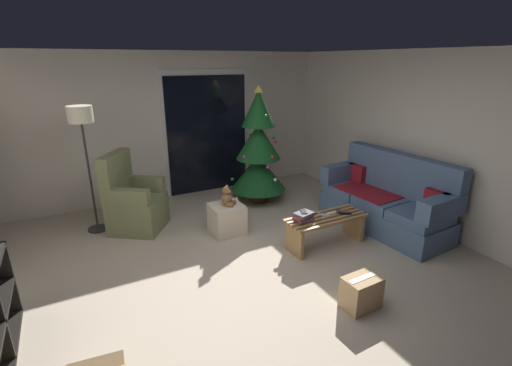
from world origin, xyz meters
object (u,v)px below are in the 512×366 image
(book_stack, at_px, (304,217))
(teddy_bear_cream_by_tree, at_px, (235,208))
(remote_white, at_px, (331,213))
(remote_black, at_px, (345,213))
(ottoman, at_px, (227,219))
(couch, at_px, (386,201))
(floor_lamp, at_px, (82,127))
(teddy_bear_chestnut, at_px, (227,197))
(cardboard_box_taped_mid_floor, at_px, (361,292))
(remote_silver, at_px, (324,215))
(cell_phone, at_px, (304,211))
(armchair, at_px, (134,203))
(remote_graphite, at_px, (338,211))
(christmas_tree, at_px, (258,152))
(coffee_table, at_px, (326,226))

(book_stack, xyz_separation_m, teddy_bear_cream_by_tree, (-0.29, 1.44, -0.36))
(remote_white, bearing_deg, book_stack, -87.71)
(remote_black, distance_m, book_stack, 0.62)
(teddy_bear_cream_by_tree, bearing_deg, remote_black, -59.18)
(remote_black, bearing_deg, teddy_bear_cream_by_tree, 60.71)
(ottoman, bearing_deg, couch, -22.69)
(floor_lamp, relative_size, teddy_bear_chestnut, 6.25)
(floor_lamp, bearing_deg, cardboard_box_taped_mid_floor, -55.26)
(remote_silver, distance_m, remote_white, 0.13)
(couch, xyz_separation_m, cell_phone, (-1.48, -0.02, 0.14))
(remote_white, bearing_deg, cell_phone, -89.58)
(armchair, bearing_deg, ottoman, -33.48)
(cardboard_box_taped_mid_floor, bearing_deg, couch, 37.27)
(floor_lamp, xyz_separation_m, cardboard_box_taped_mid_floor, (2.15, -3.11, -1.34))
(teddy_bear_chestnut, xyz_separation_m, cardboard_box_taped_mid_floor, (0.51, -2.13, -0.38))
(couch, height_order, teddy_bear_chestnut, couch)
(book_stack, height_order, cardboard_box_taped_mid_floor, book_stack)
(floor_lamp, xyz_separation_m, teddy_bear_cream_by_tree, (2.00, -0.46, -1.38))
(cardboard_box_taped_mid_floor, bearing_deg, remote_black, 56.27)
(floor_lamp, bearing_deg, ottoman, -30.68)
(ottoman, height_order, teddy_bear_chestnut, teddy_bear_chestnut)
(remote_silver, xyz_separation_m, cardboard_box_taped_mid_floor, (-0.46, -1.21, -0.26))
(teddy_bear_chestnut, bearing_deg, remote_graphite, -36.09)
(teddy_bear_chestnut, bearing_deg, remote_black, -38.48)
(ottoman, height_order, cardboard_box_taped_mid_floor, ottoman)
(couch, distance_m, remote_white, 1.04)
(ottoman, relative_size, teddy_bear_cream_by_tree, 1.54)
(remote_black, relative_size, ottoman, 0.35)
(christmas_tree, bearing_deg, floor_lamp, 178.09)
(cell_phone, bearing_deg, christmas_tree, 101.93)
(remote_white, height_order, cardboard_box_taped_mid_floor, remote_white)
(couch, relative_size, remote_white, 12.69)
(couch, xyz_separation_m, teddy_bear_chestnut, (-2.14, 0.89, 0.14))
(coffee_table, bearing_deg, cardboard_box_taped_mid_floor, -112.32)
(remote_silver, relative_size, christmas_tree, 0.08)
(coffee_table, xyz_separation_m, cell_phone, (-0.34, 0.04, 0.27))
(remote_graphite, xyz_separation_m, teddy_bear_chestnut, (-1.23, 0.90, 0.12))
(couch, distance_m, remote_black, 0.88)
(remote_black, bearing_deg, cardboard_box_taped_mid_floor, 176.16)
(coffee_table, relative_size, remote_graphite, 7.05)
(floor_lamp, bearing_deg, remote_white, -34.58)
(cardboard_box_taped_mid_floor, bearing_deg, remote_graphite, 59.75)
(remote_white, height_order, remote_black, same)
(coffee_table, relative_size, armchair, 0.97)
(remote_black, xyz_separation_m, floor_lamp, (-2.91, 1.98, 1.08))
(ottoman, height_order, teddy_bear_cream_by_tree, ottoman)
(remote_black, distance_m, christmas_tree, 1.97)
(remote_black, relative_size, teddy_bear_cream_by_tree, 0.55)
(teddy_bear_chestnut, xyz_separation_m, teddy_bear_cream_by_tree, (0.35, 0.52, -0.42))
(armchair, bearing_deg, cardboard_box_taped_mid_floor, -60.23)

